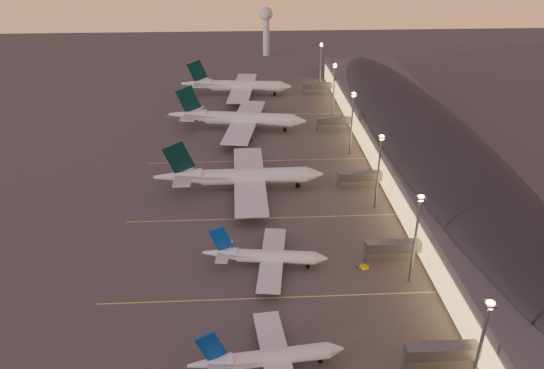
{
  "coord_description": "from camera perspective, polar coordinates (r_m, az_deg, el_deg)",
  "views": [
    {
      "loc": [
        -6.75,
        -111.86,
        86.31
      ],
      "look_at": [
        2.0,
        45.0,
        7.0
      ],
      "focal_mm": 35.0,
      "sensor_mm": 36.0,
      "label": 1
    }
  ],
  "objects": [
    {
      "name": "lane_markings",
      "position": [
        174.8,
        -0.56,
        -2.8
      ],
      "size": [
        90.0,
        180.36,
        0.0
      ],
      "color": "#D8C659",
      "rests_on": "ground"
    },
    {
      "name": "terminal_building",
      "position": [
        211.4,
        16.03,
        4.19
      ],
      "size": [
        56.35,
        255.0,
        17.46
      ],
      "color": "#4A494E",
      "rests_on": "ground"
    },
    {
      "name": "radar_tower",
      "position": [
        377.77,
        -0.63,
        16.96
      ],
      "size": [
        9.0,
        9.0,
        32.5
      ],
      "color": "silver",
      "rests_on": "ground"
    },
    {
      "name": "ground",
      "position": [
        141.45,
        0.21,
        -10.82
      ],
      "size": [
        700.0,
        700.0,
        0.0
      ],
      "primitive_type": "plane",
      "color": "#403E3C"
    },
    {
      "name": "airliner_wide_mid",
      "position": [
        241.33,
        -3.78,
        7.08
      ],
      "size": [
        62.68,
        57.81,
        20.11
      ],
      "rotation": [
        0.0,
        0.0,
        -0.17
      ],
      "color": "silver",
      "rests_on": "ground"
    },
    {
      "name": "light_masts",
      "position": [
        194.51,
        9.77,
        5.69
      ],
      "size": [
        2.2,
        217.2,
        25.9
      ],
      "color": "slate",
      "rests_on": "ground"
    },
    {
      "name": "baggage_tug_c",
      "position": [
        149.4,
        9.73,
        -8.73
      ],
      "size": [
        3.67,
        2.93,
        1.04
      ],
      "rotation": [
        0.0,
        0.0,
        -0.53
      ],
      "color": "#DDB105",
      "rests_on": "ground"
    },
    {
      "name": "airliner_wide_near",
      "position": [
        186.45,
        -3.48,
        0.85
      ],
      "size": [
        59.4,
        53.9,
        19.06
      ],
      "rotation": [
        0.0,
        0.0,
        0.01
      ],
      "color": "silver",
      "rests_on": "ground"
    },
    {
      "name": "airliner_wide_far",
      "position": [
        291.82,
        -3.85,
        10.54
      ],
      "size": [
        60.1,
        55.09,
        19.22
      ],
      "rotation": [
        0.0,
        0.0,
        -0.11
      ],
      "color": "silver",
      "rests_on": "ground"
    },
    {
      "name": "airliner_narrow_south",
      "position": [
        117.81,
        -0.5,
        -18.15
      ],
      "size": [
        33.55,
        30.14,
        11.98
      ],
      "rotation": [
        0.0,
        0.0,
        0.11
      ],
      "color": "silver",
      "rests_on": "ground"
    },
    {
      "name": "airliner_narrow_north",
      "position": [
        146.69,
        -0.76,
        -7.74
      ],
      "size": [
        34.54,
        31.06,
        12.33
      ],
      "rotation": [
        0.0,
        0.0,
        -0.12
      ],
      "color": "silver",
      "rests_on": "ground"
    }
  ]
}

